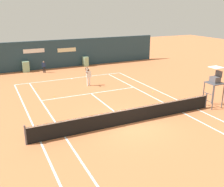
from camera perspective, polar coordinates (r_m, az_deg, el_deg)
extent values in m
plane|color=#C67042|center=(15.99, 3.84, -6.46)|extent=(80.00, 80.00, 0.00)
cube|color=white|center=(26.22, -8.77, 3.27)|extent=(10.60, 0.10, 0.01)
cube|color=white|center=(14.39, -15.20, -10.05)|extent=(0.10, 23.40, 0.01)
cube|color=white|center=(14.62, -10.14, -9.19)|extent=(0.10, 23.40, 0.01)
cube|color=white|center=(18.15, 14.95, -3.97)|extent=(0.10, 23.40, 0.01)
cube|color=white|center=(18.98, 17.96, -3.27)|extent=(0.10, 23.40, 0.01)
cube|color=white|center=(21.40, -4.56, 0.01)|extent=(8.00, 0.10, 0.01)
cube|color=white|center=(18.62, -0.98, -2.76)|extent=(0.10, 6.40, 0.01)
cube|color=white|center=(26.08, -8.68, 3.19)|extent=(0.10, 0.24, 0.01)
cylinder|color=#4C4C51|center=(14.07, -18.20, -8.58)|extent=(0.10, 0.10, 1.07)
cylinder|color=#4C4C51|center=(19.28, 19.63, -1.43)|extent=(0.10, 0.10, 1.07)
cube|color=black|center=(15.80, 3.88, -4.89)|extent=(12.00, 0.03, 0.95)
cube|color=white|center=(15.63, 3.91, -3.39)|extent=(12.00, 0.04, 0.06)
cube|color=#233D4C|center=(30.90, -11.86, 8.35)|extent=(25.00, 0.24, 3.17)
cube|color=beige|center=(31.00, -9.74, 9.27)|extent=(2.15, 0.02, 0.44)
cube|color=white|center=(30.19, -16.52, 8.83)|extent=(2.26, 0.02, 0.44)
cube|color=#8CB793|center=(29.92, -18.14, 5.54)|extent=(0.69, 0.70, 1.15)
cube|color=#8CB793|center=(31.49, -5.75, 6.91)|extent=(0.56, 0.70, 1.11)
cylinder|color=#47474C|center=(18.96, 21.02, -0.90)|extent=(0.07, 0.07, 1.70)
cylinder|color=#47474C|center=(19.54, 19.14, -0.13)|extent=(0.07, 0.07, 1.70)
cylinder|color=#47474C|center=(19.60, 22.84, -0.52)|extent=(0.07, 0.07, 1.70)
cylinder|color=#47474C|center=(20.17, 20.97, 0.22)|extent=(0.07, 0.07, 1.70)
cylinder|color=#47474C|center=(19.35, 19.95, -1.47)|extent=(0.04, 0.81, 0.04)
cylinder|color=#47474C|center=(19.20, 20.12, -0.03)|extent=(0.04, 0.81, 0.04)
cube|color=#47474C|center=(19.32, 21.29, 2.16)|extent=(1.00, 1.00, 0.06)
cube|color=#4C4C51|center=(19.26, 21.36, 2.82)|extent=(0.52, 0.56, 0.40)
cube|color=#4C4C51|center=(19.38, 22.08, 3.97)|extent=(0.06, 0.56, 0.45)
cube|color=white|center=(19.07, 21.66, 5.28)|extent=(0.76, 0.80, 0.04)
cylinder|color=white|center=(23.46, -4.88, 2.63)|extent=(0.13, 0.13, 0.78)
cylinder|color=white|center=(23.43, -5.30, 2.59)|extent=(0.13, 0.13, 0.78)
cube|color=white|center=(23.27, -5.14, 4.19)|extent=(0.38, 0.25, 0.55)
sphere|color=brown|center=(23.19, -5.16, 5.11)|extent=(0.22, 0.22, 0.22)
cylinder|color=white|center=(23.17, -5.17, 5.30)|extent=(0.20, 0.20, 0.06)
cylinder|color=white|center=(23.33, -4.61, 4.14)|extent=(0.08, 0.08, 0.53)
cylinder|color=brown|center=(22.93, -5.56, 4.55)|extent=(0.17, 0.54, 0.08)
cylinder|color=black|center=(22.65, -5.44, 4.67)|extent=(0.03, 0.03, 0.22)
torus|color=black|center=(22.59, -5.45, 5.28)|extent=(0.30, 0.07, 0.30)
cylinder|color=silver|center=(22.59, -5.45, 5.28)|extent=(0.26, 0.05, 0.26)
cylinder|color=black|center=(29.06, -14.30, 5.01)|extent=(0.10, 0.10, 0.63)
cylinder|color=black|center=(29.06, -14.58, 4.99)|extent=(0.10, 0.10, 0.63)
cube|color=navy|center=(28.94, -14.52, 6.03)|extent=(0.31, 0.20, 0.44)
sphere|color=#8C664C|center=(28.88, -14.57, 6.63)|extent=(0.17, 0.17, 0.17)
cylinder|color=navy|center=(28.96, -14.17, 6.00)|extent=(0.07, 0.07, 0.43)
cylinder|color=navy|center=(28.95, -14.86, 5.94)|extent=(0.07, 0.07, 0.43)
sphere|color=#CCE033|center=(21.04, -12.41, -0.60)|extent=(0.07, 0.07, 0.07)
sphere|color=#CCE033|center=(21.85, 8.84, 0.32)|extent=(0.07, 0.07, 0.07)
sphere|color=#CCE033|center=(23.39, -16.08, 1.01)|extent=(0.07, 0.07, 0.07)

